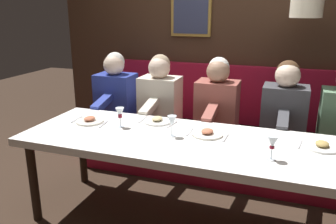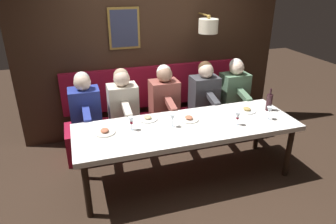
{
  "view_description": "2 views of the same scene",
  "coord_description": "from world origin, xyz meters",
  "px_view_note": "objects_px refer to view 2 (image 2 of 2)",
  "views": [
    {
      "loc": [
        -2.34,
        -0.63,
        1.69
      ],
      "look_at": [
        0.05,
        0.23,
        0.92
      ],
      "focal_mm": 37.02,
      "sensor_mm": 36.0,
      "label": 1
    },
    {
      "loc": [
        -3.07,
        1.22,
        2.39
      ],
      "look_at": [
        0.05,
        0.23,
        0.92
      ],
      "focal_mm": 33.1,
      "sensor_mm": 36.0,
      "label": 2
    }
  ],
  "objects_px": {
    "diner_far": "(123,99)",
    "wine_glass_1": "(173,118)",
    "wine_glass_3": "(269,110)",
    "diner_farthest": "(85,103)",
    "wine_bottle": "(269,102)",
    "diner_near": "(205,90)",
    "diner_middle": "(164,94)",
    "dining_table": "(187,130)",
    "wine_glass_0": "(238,116)",
    "wine_glass_2": "(131,121)",
    "diner_nearest": "(235,86)"
  },
  "relations": [
    {
      "from": "dining_table",
      "to": "wine_glass_2",
      "type": "relative_size",
      "value": 16.26
    },
    {
      "from": "wine_glass_0",
      "to": "wine_glass_1",
      "type": "relative_size",
      "value": 1.0
    },
    {
      "from": "diner_far",
      "to": "diner_middle",
      "type": "bearing_deg",
      "value": -90.0
    },
    {
      "from": "wine_glass_1",
      "to": "wine_bottle",
      "type": "xyz_separation_m",
      "value": [
        0.07,
        -1.35,
        -0.0
      ]
    },
    {
      "from": "diner_nearest",
      "to": "wine_bottle",
      "type": "bearing_deg",
      "value": -175.38
    },
    {
      "from": "diner_far",
      "to": "wine_glass_0",
      "type": "relative_size",
      "value": 4.82
    },
    {
      "from": "diner_middle",
      "to": "wine_glass_2",
      "type": "bearing_deg",
      "value": 141.48
    },
    {
      "from": "diner_nearest",
      "to": "wine_glass_0",
      "type": "height_order",
      "value": "diner_nearest"
    },
    {
      "from": "diner_nearest",
      "to": "wine_glass_2",
      "type": "relative_size",
      "value": 4.82
    },
    {
      "from": "diner_near",
      "to": "diner_nearest",
      "type": "bearing_deg",
      "value": -90.0
    },
    {
      "from": "wine_glass_1",
      "to": "diner_middle",
      "type": "bearing_deg",
      "value": -10.83
    },
    {
      "from": "diner_middle",
      "to": "wine_bottle",
      "type": "xyz_separation_m",
      "value": [
        -0.79,
        -1.19,
        0.04
      ]
    },
    {
      "from": "diner_nearest",
      "to": "wine_glass_0",
      "type": "bearing_deg",
      "value": 152.69
    },
    {
      "from": "diner_far",
      "to": "wine_bottle",
      "type": "xyz_separation_m",
      "value": [
        -0.79,
        -1.79,
        0.04
      ]
    },
    {
      "from": "diner_nearest",
      "to": "wine_glass_1",
      "type": "distance_m",
      "value": 1.55
    },
    {
      "from": "dining_table",
      "to": "diner_near",
      "type": "xyz_separation_m",
      "value": [
        0.88,
        -0.61,
        0.14
      ]
    },
    {
      "from": "diner_middle",
      "to": "wine_glass_1",
      "type": "bearing_deg",
      "value": 169.17
    },
    {
      "from": "wine_glass_0",
      "to": "wine_glass_2",
      "type": "distance_m",
      "value": 1.25
    },
    {
      "from": "dining_table",
      "to": "diner_far",
      "type": "bearing_deg",
      "value": 34.85
    },
    {
      "from": "wine_glass_0",
      "to": "wine_glass_1",
      "type": "distance_m",
      "value": 0.77
    },
    {
      "from": "wine_glass_0",
      "to": "wine_glass_3",
      "type": "bearing_deg",
      "value": -86.94
    },
    {
      "from": "dining_table",
      "to": "wine_bottle",
      "type": "distance_m",
      "value": 1.19
    },
    {
      "from": "diner_nearest",
      "to": "diner_near",
      "type": "bearing_deg",
      "value": 90.0
    },
    {
      "from": "wine_glass_0",
      "to": "wine_bottle",
      "type": "height_order",
      "value": "wine_bottle"
    },
    {
      "from": "dining_table",
      "to": "wine_glass_3",
      "type": "xyz_separation_m",
      "value": [
        -0.15,
        -1.01,
        0.18
      ]
    },
    {
      "from": "dining_table",
      "to": "diner_near",
      "type": "distance_m",
      "value": 1.08
    },
    {
      "from": "diner_near",
      "to": "wine_glass_3",
      "type": "bearing_deg",
      "value": -158.51
    },
    {
      "from": "diner_farthest",
      "to": "wine_glass_3",
      "type": "distance_m",
      "value": 2.37
    },
    {
      "from": "diner_far",
      "to": "wine_glass_3",
      "type": "bearing_deg",
      "value": -122.32
    },
    {
      "from": "diner_farthest",
      "to": "wine_bottle",
      "type": "distance_m",
      "value": 2.43
    },
    {
      "from": "wine_glass_1",
      "to": "diner_far",
      "type": "bearing_deg",
      "value": 26.49
    },
    {
      "from": "dining_table",
      "to": "diner_nearest",
      "type": "distance_m",
      "value": 1.42
    },
    {
      "from": "diner_near",
      "to": "wine_glass_2",
      "type": "xyz_separation_m",
      "value": [
        -0.8,
        1.26,
        0.04
      ]
    },
    {
      "from": "dining_table",
      "to": "wine_glass_0",
      "type": "bearing_deg",
      "value": -106.99
    },
    {
      "from": "diner_nearest",
      "to": "wine_bottle",
      "type": "relative_size",
      "value": 2.64
    },
    {
      "from": "wine_glass_3",
      "to": "wine_glass_1",
      "type": "bearing_deg",
      "value": 82.19
    },
    {
      "from": "dining_table",
      "to": "wine_glass_0",
      "type": "distance_m",
      "value": 0.62
    },
    {
      "from": "diner_middle",
      "to": "diner_farthest",
      "type": "relative_size",
      "value": 1.0
    },
    {
      "from": "diner_near",
      "to": "diner_middle",
      "type": "xyz_separation_m",
      "value": [
        0.0,
        0.63,
        0.0
      ]
    },
    {
      "from": "diner_near",
      "to": "diner_middle",
      "type": "distance_m",
      "value": 0.63
    },
    {
      "from": "diner_middle",
      "to": "wine_glass_2",
      "type": "height_order",
      "value": "diner_middle"
    },
    {
      "from": "diner_farthest",
      "to": "diner_middle",
      "type": "bearing_deg",
      "value": -90.0
    },
    {
      "from": "diner_farthest",
      "to": "diner_far",
      "type": "bearing_deg",
      "value": -90.0
    },
    {
      "from": "diner_near",
      "to": "wine_glass_0",
      "type": "distance_m",
      "value": 1.06
    },
    {
      "from": "wine_bottle",
      "to": "diner_nearest",
      "type": "bearing_deg",
      "value": 4.62
    },
    {
      "from": "diner_far",
      "to": "wine_glass_1",
      "type": "height_order",
      "value": "diner_far"
    },
    {
      "from": "wine_glass_2",
      "to": "diner_near",
      "type": "bearing_deg",
      "value": -57.58
    },
    {
      "from": "diner_far",
      "to": "diner_farthest",
      "type": "height_order",
      "value": "same"
    },
    {
      "from": "wine_glass_3",
      "to": "diner_near",
      "type": "bearing_deg",
      "value": 21.49
    },
    {
      "from": "diner_middle",
      "to": "wine_glass_0",
      "type": "relative_size",
      "value": 4.82
    }
  ]
}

